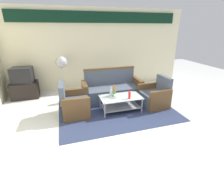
{
  "coord_description": "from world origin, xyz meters",
  "views": [
    {
      "loc": [
        -1.36,
        -3.0,
        2.14
      ],
      "look_at": [
        -0.21,
        0.8,
        0.65
      ],
      "focal_mm": 26.5,
      "sensor_mm": 36.0,
      "label": 1
    }
  ],
  "objects_px": {
    "couch": "(112,90)",
    "bottle_green": "(114,94)",
    "cup": "(115,97)",
    "pedestal_fan": "(62,64)",
    "bottle_orange": "(114,91)",
    "bottle_red": "(130,95)",
    "coffee_table": "(121,102)",
    "television": "(22,75)",
    "armchair_left": "(74,104)",
    "armchair_right": "(155,96)",
    "tv_stand": "(25,90)",
    "bottle_clear": "(111,93)"
  },
  "relations": [
    {
      "from": "cup",
      "to": "armchair_left",
      "type": "bearing_deg",
      "value": 169.65
    },
    {
      "from": "armchair_right",
      "to": "pedestal_fan",
      "type": "xyz_separation_m",
      "value": [
        -2.47,
        1.77,
        0.73
      ]
    },
    {
      "from": "cup",
      "to": "couch",
      "type": "bearing_deg",
      "value": 78.96
    },
    {
      "from": "coffee_table",
      "to": "bottle_clear",
      "type": "relative_size",
      "value": 4.04
    },
    {
      "from": "bottle_green",
      "to": "cup",
      "type": "xyz_separation_m",
      "value": [
        -0.0,
        -0.11,
        -0.03
      ]
    },
    {
      "from": "coffee_table",
      "to": "pedestal_fan",
      "type": "xyz_separation_m",
      "value": [
        -1.43,
        1.79,
        0.74
      ]
    },
    {
      "from": "cup",
      "to": "coffee_table",
      "type": "bearing_deg",
      "value": 15.56
    },
    {
      "from": "coffee_table",
      "to": "armchair_left",
      "type": "bearing_deg",
      "value": 173.36
    },
    {
      "from": "armchair_left",
      "to": "television",
      "type": "distance_m",
      "value": 2.19
    },
    {
      "from": "couch",
      "to": "bottle_red",
      "type": "relative_size",
      "value": 6.96
    },
    {
      "from": "cup",
      "to": "television",
      "type": "relative_size",
      "value": 0.16
    },
    {
      "from": "bottle_orange",
      "to": "television",
      "type": "relative_size",
      "value": 0.47
    },
    {
      "from": "couch",
      "to": "bottle_green",
      "type": "distance_m",
      "value": 0.79
    },
    {
      "from": "bottle_red",
      "to": "pedestal_fan",
      "type": "relative_size",
      "value": 0.2
    },
    {
      "from": "armchair_left",
      "to": "television",
      "type": "xyz_separation_m",
      "value": [
        -1.42,
        1.6,
        0.47
      ]
    },
    {
      "from": "television",
      "to": "coffee_table",
      "type": "bearing_deg",
      "value": 151.91
    },
    {
      "from": "armchair_right",
      "to": "bottle_orange",
      "type": "bearing_deg",
      "value": 79.3
    },
    {
      "from": "armchair_left",
      "to": "armchair_right",
      "type": "relative_size",
      "value": 1.0
    },
    {
      "from": "armchair_right",
      "to": "cup",
      "type": "distance_m",
      "value": 1.23
    },
    {
      "from": "bottle_red",
      "to": "tv_stand",
      "type": "relative_size",
      "value": 0.32
    },
    {
      "from": "coffee_table",
      "to": "cup",
      "type": "distance_m",
      "value": 0.26
    },
    {
      "from": "bottle_green",
      "to": "cup",
      "type": "bearing_deg",
      "value": -91.13
    },
    {
      "from": "bottle_green",
      "to": "armchair_right",
      "type": "bearing_deg",
      "value": -1.94
    },
    {
      "from": "bottle_orange",
      "to": "bottle_red",
      "type": "bearing_deg",
      "value": -47.84
    },
    {
      "from": "armchair_left",
      "to": "bottle_green",
      "type": "distance_m",
      "value": 1.06
    },
    {
      "from": "tv_stand",
      "to": "armchair_left",
      "type": "bearing_deg",
      "value": -48.28
    },
    {
      "from": "bottle_orange",
      "to": "tv_stand",
      "type": "height_order",
      "value": "bottle_orange"
    },
    {
      "from": "bottle_red",
      "to": "television",
      "type": "xyz_separation_m",
      "value": [
        -2.81,
        1.91,
        0.25
      ]
    },
    {
      "from": "television",
      "to": "couch",
      "type": "bearing_deg",
      "value": 165.77
    },
    {
      "from": "couch",
      "to": "armchair_left",
      "type": "relative_size",
      "value": 2.12
    },
    {
      "from": "bottle_green",
      "to": "pedestal_fan",
      "type": "xyz_separation_m",
      "value": [
        -1.26,
        1.73,
        0.52
      ]
    },
    {
      "from": "pedestal_fan",
      "to": "tv_stand",
      "type": "bearing_deg",
      "value": -177.63
    },
    {
      "from": "bottle_orange",
      "to": "television",
      "type": "distance_m",
      "value": 2.97
    },
    {
      "from": "cup",
      "to": "bottle_orange",
      "type": "bearing_deg",
      "value": 78.44
    },
    {
      "from": "bottle_green",
      "to": "armchair_left",
      "type": "bearing_deg",
      "value": 175.36
    },
    {
      "from": "armchair_right",
      "to": "tv_stand",
      "type": "relative_size",
      "value": 1.06
    },
    {
      "from": "coffee_table",
      "to": "bottle_clear",
      "type": "distance_m",
      "value": 0.36
    },
    {
      "from": "armchair_left",
      "to": "bottle_red",
      "type": "height_order",
      "value": "armchair_left"
    },
    {
      "from": "cup",
      "to": "armchair_right",
      "type": "bearing_deg",
      "value": 3.02
    },
    {
      "from": "couch",
      "to": "armchair_right",
      "type": "bearing_deg",
      "value": 143.43
    },
    {
      "from": "cup",
      "to": "television",
      "type": "distance_m",
      "value": 3.06
    },
    {
      "from": "couch",
      "to": "pedestal_fan",
      "type": "distance_m",
      "value": 1.86
    },
    {
      "from": "bottle_clear",
      "to": "tv_stand",
      "type": "relative_size",
      "value": 0.34
    },
    {
      "from": "coffee_table",
      "to": "bottle_red",
      "type": "bearing_deg",
      "value": -43.99
    },
    {
      "from": "coffee_table",
      "to": "pedestal_fan",
      "type": "relative_size",
      "value": 0.87
    },
    {
      "from": "bottle_green",
      "to": "cup",
      "type": "distance_m",
      "value": 0.11
    },
    {
      "from": "tv_stand",
      "to": "pedestal_fan",
      "type": "xyz_separation_m",
      "value": [
        1.21,
        0.05,
        0.75
      ]
    },
    {
      "from": "bottle_red",
      "to": "bottle_orange",
      "type": "xyz_separation_m",
      "value": [
        -0.31,
        0.34,
        0.02
      ]
    },
    {
      "from": "couch",
      "to": "bottle_clear",
      "type": "relative_size",
      "value": 6.63
    },
    {
      "from": "bottle_orange",
      "to": "tv_stand",
      "type": "xyz_separation_m",
      "value": [
        -2.51,
        1.57,
        -0.26
      ]
    }
  ]
}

